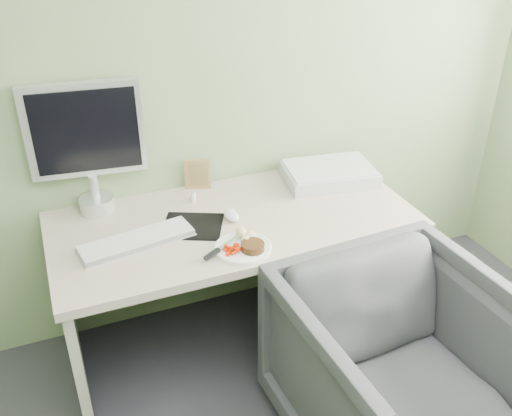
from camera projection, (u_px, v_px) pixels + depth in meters
name	position (u px, v px, depth m)	size (l,w,h in m)	color
wall_back	(202.00, 58.00, 2.52)	(3.50, 3.50, 0.00)	gray
desk	(235.00, 252.00, 2.62)	(1.60, 0.75, 0.73)	#BFB3A0
plate	(243.00, 248.00, 2.31)	(0.23, 0.23, 0.01)	white
steak	(253.00, 246.00, 2.28)	(0.10, 0.10, 0.03)	black
potato_pile	(243.00, 233.00, 2.35)	(0.10, 0.07, 0.05)	tan
carrot_heap	(233.00, 248.00, 2.27)	(0.05, 0.05, 0.04)	red
steak_knife	(218.00, 250.00, 2.27)	(0.19, 0.13, 0.02)	silver
mousepad	(193.00, 226.00, 2.47)	(0.25, 0.22, 0.00)	black
keyboard	(137.00, 240.00, 2.34)	(0.47, 0.14, 0.02)	white
computer_mouse	(231.00, 215.00, 2.51)	(0.06, 0.11, 0.04)	white
photo_frame	(197.00, 174.00, 2.73)	(0.12, 0.01, 0.15)	olive
eyedrop_bottle	(193.00, 196.00, 2.63)	(0.02, 0.02, 0.07)	white
scanner	(329.00, 174.00, 2.82)	(0.44, 0.29, 0.07)	silver
monitor	(86.00, 141.00, 2.43)	(0.49, 0.15, 0.59)	silver
desk_chair	(397.00, 370.00, 2.22)	(0.81, 0.84, 0.76)	#343438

